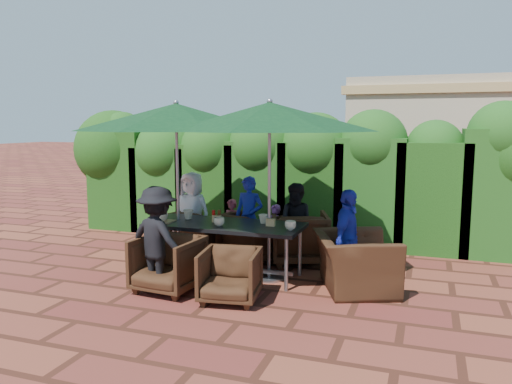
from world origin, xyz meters
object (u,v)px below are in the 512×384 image
(chair_near_left, at_px, (168,261))
(chair_near_right, at_px, (230,273))
(umbrella_right, at_px, (270,117))
(chair_far_mid, at_px, (252,235))
(chair_end_right, at_px, (355,253))
(umbrella_left, at_px, (176,117))
(chair_far_left, at_px, (203,231))
(chair_far_right, at_px, (300,235))
(dining_table, at_px, (225,229))

(chair_near_left, xyz_separation_m, chair_near_right, (0.89, -0.08, -0.04))
(umbrella_right, distance_m, chair_far_mid, 2.03)
(chair_far_mid, distance_m, chair_near_left, 1.76)
(umbrella_right, xyz_separation_m, chair_far_mid, (-0.53, 0.76, -1.80))
(chair_far_mid, relative_size, chair_near_left, 1.06)
(umbrella_right, bearing_deg, chair_near_left, -139.33)
(chair_end_right, bearing_deg, umbrella_left, 67.86)
(chair_far_left, distance_m, chair_end_right, 2.73)
(chair_near_right, bearing_deg, chair_far_right, 70.25)
(chair_far_left, bearing_deg, umbrella_right, 165.37)
(chair_far_left, xyz_separation_m, chair_near_right, (1.22, -1.82, -0.06))
(chair_far_left, relative_size, chair_far_right, 0.94)
(chair_end_right, bearing_deg, dining_table, 68.78)
(umbrella_left, distance_m, chair_far_mid, 2.14)
(chair_far_left, relative_size, chair_near_left, 1.04)
(chair_near_right, bearing_deg, chair_far_mid, 92.86)
(chair_near_right, height_order, chair_end_right, chair_end_right)
(chair_end_right, bearing_deg, chair_near_right, 103.14)
(dining_table, height_order, chair_end_right, chair_end_right)
(dining_table, bearing_deg, umbrella_left, 177.01)
(chair_far_left, bearing_deg, chair_near_left, 116.91)
(chair_near_left, distance_m, chair_end_right, 2.40)
(umbrella_right, bearing_deg, chair_far_left, 149.24)
(umbrella_left, relative_size, chair_end_right, 2.58)
(chair_far_right, xyz_separation_m, chair_near_right, (-0.38, -1.90, -0.08))
(umbrella_right, bearing_deg, chair_end_right, -3.02)
(chair_far_mid, height_order, chair_end_right, chair_end_right)
(chair_far_mid, bearing_deg, chair_end_right, 175.87)
(umbrella_right, xyz_separation_m, chair_near_left, (-1.06, -0.91, -1.82))
(chair_far_right, xyz_separation_m, chair_near_left, (-1.26, -1.81, -0.04))
(umbrella_left, height_order, chair_far_left, umbrella_left)
(dining_table, distance_m, chair_end_right, 1.82)
(umbrella_left, distance_m, umbrella_right, 1.37)
(chair_near_right, relative_size, chair_end_right, 0.64)
(chair_far_mid, xyz_separation_m, chair_end_right, (1.71, -0.83, 0.07))
(dining_table, bearing_deg, chair_far_mid, 83.22)
(umbrella_right, relative_size, chair_far_mid, 3.45)
(chair_near_right, bearing_deg, dining_table, 107.49)
(dining_table, height_order, chair_far_left, chair_far_left)
(umbrella_left, distance_m, chair_far_right, 2.55)
(chair_near_left, height_order, chair_end_right, chair_end_right)
(umbrella_left, bearing_deg, umbrella_right, 1.18)
(chair_near_left, xyz_separation_m, chair_end_right, (2.24, 0.85, 0.09))
(chair_far_left, bearing_deg, umbrella_left, 107.57)
(umbrella_left, relative_size, chair_far_left, 3.48)
(umbrella_right, xyz_separation_m, chair_far_left, (-1.39, 0.83, -1.81))
(umbrella_left, relative_size, chair_near_right, 4.03)
(chair_far_left, xyz_separation_m, chair_end_right, (2.58, -0.89, 0.07))
(chair_near_left, bearing_deg, chair_end_right, 26.01)
(chair_far_left, relative_size, chair_near_right, 1.16)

